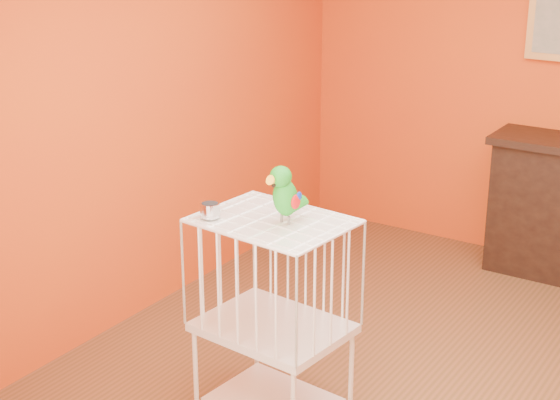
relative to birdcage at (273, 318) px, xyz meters
The scene contains 5 objects.
ground 1.02m from the birdcage, 44.84° to the left, with size 4.50×4.50×0.00m, color brown.
room_shell 1.32m from the birdcage, 44.84° to the left, with size 4.50×4.50×4.50m.
birdcage is the anchor object (origin of this frame).
feed_cup 0.64m from the birdcage, 153.24° to the right, with size 0.10×0.10×0.07m, color silver.
parrot 0.68m from the birdcage, ahead, with size 0.15×0.27×0.30m.
Camera 1 is at (1.55, -3.83, 2.56)m, focal length 55.00 mm.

